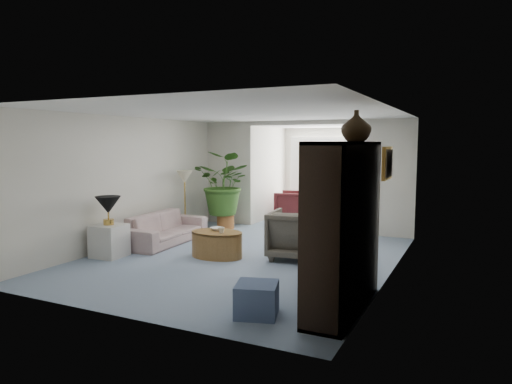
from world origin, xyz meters
The scene contains 26 objects.
floor centered at (0.00, 0.00, 0.00)m, with size 6.00×6.00×0.00m, color #8290AC.
sunroom_floor centered at (0.00, 4.10, 0.00)m, with size 2.60×2.60×0.00m, color #8290AC.
back_pier_left centered at (-1.90, 3.00, 1.25)m, with size 1.20×0.12×2.50m, color silver.
back_pier_right centered at (1.90, 3.00, 1.25)m, with size 1.20×0.12×2.50m, color silver.
back_header centered at (0.00, 3.00, 2.45)m, with size 2.60×0.12×0.10m, color silver.
window_pane centered at (0.00, 5.18, 1.40)m, with size 2.20×0.02×1.50m, color white.
window_blinds centered at (0.00, 5.15, 1.40)m, with size 2.20×0.02×1.50m, color white.
framed_picture centered at (2.46, -0.10, 1.70)m, with size 0.04×0.50×0.40m, color beige.
sofa centered at (-1.94, 0.46, 0.30)m, with size 2.04×0.80×0.60m, color #B5A999.
end_table centered at (-2.14, -0.89, 0.28)m, with size 0.52×0.52×0.57m, color silver.
table_lamp centered at (-2.14, -0.89, 0.92)m, with size 0.44×0.44×0.30m, color black.
floor_lamp centered at (-2.17, 1.49, 1.25)m, with size 0.36×0.36×0.28m, color beige.
coffee_table centered at (-0.43, -0.09, 0.23)m, with size 0.95×0.95×0.45m, color olive.
coffee_bowl centered at (-0.48, 0.01, 0.48)m, with size 0.22×0.22×0.06m, color white.
coffee_cup centered at (-0.28, -0.19, 0.50)m, with size 0.11×0.11×0.10m, color beige.
wingback_chair centered at (0.87, 0.42, 0.42)m, with size 0.90×0.93×0.84m, color #5E574A.
side_table_dark centered at (1.57, 0.72, 0.28)m, with size 0.46×0.37×0.55m, color black.
entertainment_cabinet centered at (2.23, -1.63, 1.00)m, with size 0.48×1.81×2.01m, color black.
cabinet_urn centered at (2.23, -1.13, 2.20)m, with size 0.38×0.38×0.39m, color #302010.
ottoman centered at (1.39, -2.28, 0.19)m, with size 0.47×0.47×0.38m, color slate.
plant_pot centered at (-1.64, 2.35, 0.16)m, with size 0.40×0.40×0.32m, color #A3602F.
house_plant centered at (-1.64, 2.35, 1.06)m, with size 1.33×1.15×1.48m, color #346020.
sunroom_chair_blue centered at (0.83, 4.20, 0.32)m, with size 0.69×0.71×0.65m, color slate.
sunroom_chair_maroon centered at (-0.67, 4.20, 0.38)m, with size 0.80×0.83×0.75m, color #5A1F20.
sunroom_table centered at (0.08, 4.95, 0.27)m, with size 0.44×0.34×0.53m, color olive.
shelf_clutter centered at (2.18, -1.81, 1.09)m, with size 0.30×0.89×1.06m.
Camera 1 is at (3.64, -6.95, 1.99)m, focal length 32.46 mm.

